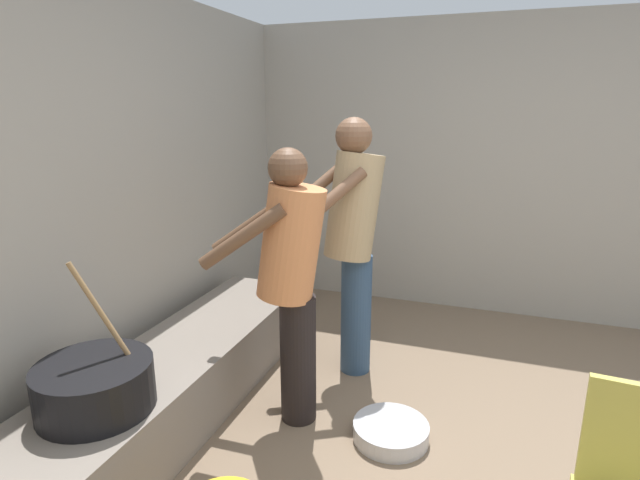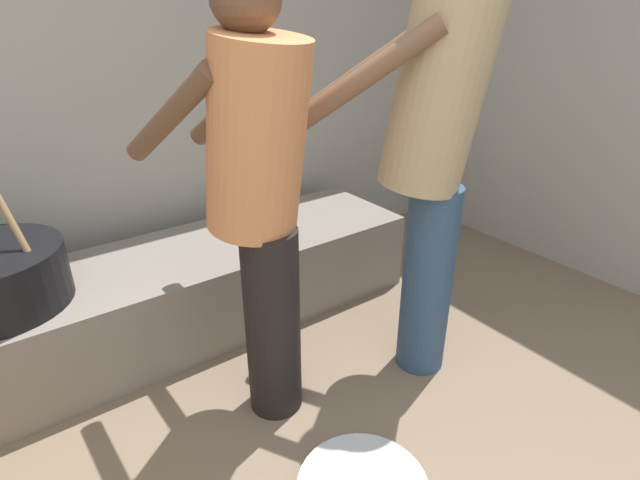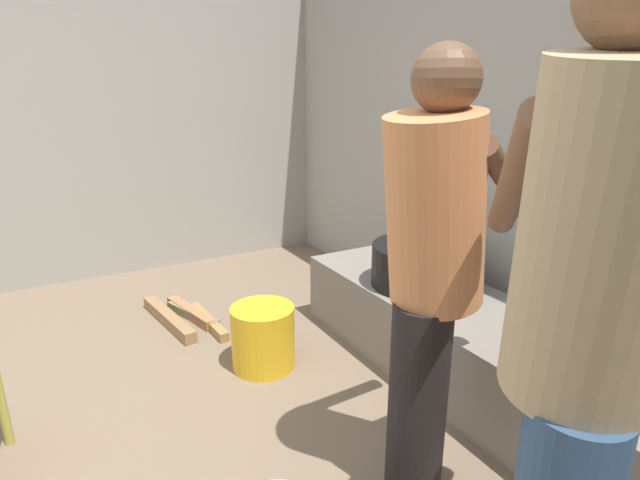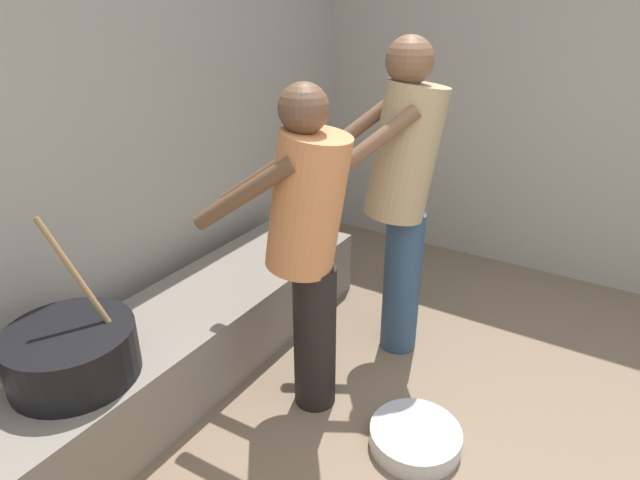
% 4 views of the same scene
% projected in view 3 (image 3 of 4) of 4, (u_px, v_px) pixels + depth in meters
% --- Properties ---
extents(block_enclosure_left, '(0.20, 4.89, 2.43)m').
position_uv_depth(block_enclosure_left, '(10.00, 118.00, 3.38)').
color(block_enclosure_left, '#9E998E').
rests_on(block_enclosure_left, ground_plane).
extents(block_enclosure_rear, '(5.27, 0.20, 2.43)m').
position_uv_depth(block_enclosure_rear, '(560.00, 130.00, 2.37)').
color(block_enclosure_rear, '#9E998E').
rests_on(block_enclosure_rear, ground_plane).
extents(hearth_ledge, '(2.52, 0.60, 0.40)m').
position_uv_depth(hearth_ledge, '(501.00, 366.00, 2.23)').
color(hearth_ledge, slate).
rests_on(hearth_ledge, ground_plane).
extents(cooking_pot_main, '(0.52, 0.52, 0.67)m').
position_uv_depth(cooking_pot_main, '(420.00, 265.00, 2.61)').
color(cooking_pot_main, black).
rests_on(cooking_pot_main, hearth_ledge).
extents(cook_in_orange_shirt, '(0.50, 0.71, 1.53)m').
position_uv_depth(cook_in_orange_shirt, '(432.00, 263.00, 1.56)').
color(cook_in_orange_shirt, black).
rests_on(cook_in_orange_shirt, ground_plane).
extents(cook_in_tan_shirt, '(0.71, 0.71, 1.67)m').
position_uv_depth(cook_in_tan_shirt, '(589.00, 328.00, 0.94)').
color(cook_in_tan_shirt, navy).
rests_on(cook_in_tan_shirt, ground_plane).
extents(bucket_yellow_plastic, '(0.33, 0.33, 0.33)m').
position_uv_depth(bucket_yellow_plastic, '(263.00, 337.00, 2.56)').
color(bucket_yellow_plastic, gold).
rests_on(bucket_yellow_plastic, ground_plane).
extents(firewood_pile, '(0.74, 0.35, 0.07)m').
position_uv_depth(firewood_pile, '(186.00, 317.00, 3.09)').
color(firewood_pile, olive).
rests_on(firewood_pile, ground_plane).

